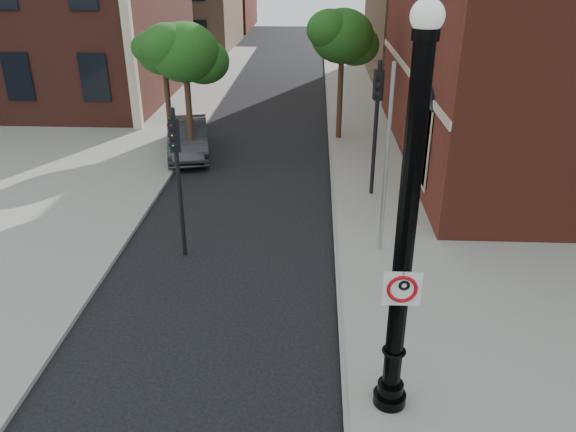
# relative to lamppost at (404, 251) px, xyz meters

# --- Properties ---
(ground) EXTENTS (120.00, 120.00, 0.00)m
(ground) POSITION_rel_lamppost_xyz_m (-2.86, 0.59, -3.29)
(ground) COLOR black
(ground) RESTS_ON ground
(sidewalk_right) EXTENTS (8.00, 60.00, 0.12)m
(sidewalk_right) POSITION_rel_lamppost_xyz_m (3.14, 10.59, -3.23)
(sidewalk_right) COLOR gray
(sidewalk_right) RESTS_ON ground
(sidewalk_left) EXTENTS (10.00, 50.00, 0.12)m
(sidewalk_left) POSITION_rel_lamppost_xyz_m (-11.86, 18.59, -3.23)
(sidewalk_left) COLOR gray
(sidewalk_left) RESTS_ON ground
(curb_edge) EXTENTS (0.10, 60.00, 0.14)m
(curb_edge) POSITION_rel_lamppost_xyz_m (-0.81, 10.59, -3.22)
(curb_edge) COLOR gray
(curb_edge) RESTS_ON ground
(lamppost) EXTENTS (0.60, 0.60, 7.13)m
(lamppost) POSITION_rel_lamppost_xyz_m (0.00, 0.00, 0.00)
(lamppost) COLOR black
(lamppost) RESTS_ON ground
(no_parking_sign) EXTENTS (0.64, 0.07, 0.64)m
(no_parking_sign) POSITION_rel_lamppost_xyz_m (-0.00, -0.18, -0.59)
(no_parking_sign) COLOR white
(no_parking_sign) RESTS_ON ground
(parked_car) EXTENTS (2.51, 4.77, 1.50)m
(parked_car) POSITION_rel_lamppost_xyz_m (-6.71, 14.11, -2.54)
(parked_car) COLOR #2C2C31
(parked_car) RESTS_ON ground
(traffic_signal_left) EXTENTS (0.31, 0.36, 4.18)m
(traffic_signal_left) POSITION_rel_lamppost_xyz_m (-5.04, 5.58, -0.48)
(traffic_signal_left) COLOR black
(traffic_signal_left) RESTS_ON ground
(traffic_signal_right) EXTENTS (0.33, 0.40, 4.64)m
(traffic_signal_right) POSITION_rel_lamppost_xyz_m (0.52, 10.05, -0.17)
(traffic_signal_right) COLOR black
(traffic_signal_right) RESTS_ON ground
(utility_pole) EXTENTS (0.11, 0.11, 5.29)m
(utility_pole) POSITION_rel_lamppost_xyz_m (0.41, 5.95, -0.65)
(utility_pole) COLOR #999999
(utility_pole) RESTS_ON ground
(street_tree_a) EXTENTS (3.03, 2.74, 5.46)m
(street_tree_a) POSITION_rel_lamppost_xyz_m (-6.29, 13.03, 1.02)
(street_tree_a) COLOR black
(street_tree_a) RESTS_ON ground
(street_tree_b) EXTENTS (2.63, 2.38, 4.74)m
(street_tree_b) POSITION_rel_lamppost_xyz_m (-8.02, 16.52, 0.45)
(street_tree_b) COLOR black
(street_tree_b) RESTS_ON ground
(street_tree_c) EXTENTS (3.13, 2.83, 5.65)m
(street_tree_c) POSITION_rel_lamppost_xyz_m (-0.37, 16.61, 1.16)
(street_tree_c) COLOR black
(street_tree_c) RESTS_ON ground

